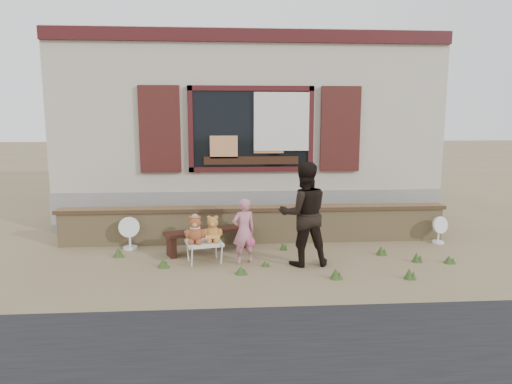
{
  "coord_description": "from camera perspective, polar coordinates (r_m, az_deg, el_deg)",
  "views": [
    {
      "loc": [
        -0.55,
        -7.19,
        2.25
      ],
      "look_at": [
        0.0,
        0.6,
        1.0
      ],
      "focal_mm": 32.0,
      "sensor_mm": 36.0,
      "label": 1
    }
  ],
  "objects": [
    {
      "name": "teddy_bear_left",
      "position": [
        7.21,
        -7.63,
        -4.58
      ],
      "size": [
        0.38,
        0.34,
        0.44
      ],
      "primitive_type": null,
      "rotation": [
        0.0,
        0.0,
        0.23
      ],
      "color": "brown",
      "rests_on": "folding_chair"
    },
    {
      "name": "adult",
      "position": [
        7.07,
        6.0,
        -2.74
      ],
      "size": [
        0.83,
        0.67,
        1.61
      ],
      "primitive_type": "imported",
      "rotation": [
        0.0,
        0.0,
        3.22
      ],
      "color": "black",
      "rests_on": "ground"
    },
    {
      "name": "shopfront",
      "position": [
        11.69,
        -1.35,
        7.86
      ],
      "size": [
        8.04,
        5.13,
        4.0
      ],
      "color": "#A29B83",
      "rests_on": "ground"
    },
    {
      "name": "ground",
      "position": [
        7.55,
        0.32,
        -8.24
      ],
      "size": [
        80.0,
        80.0,
        0.0
      ],
      "primitive_type": "plane",
      "color": "brown",
      "rests_on": "ground"
    },
    {
      "name": "fan_right",
      "position": [
        9.0,
        21.87,
        -4.4
      ],
      "size": [
        0.33,
        0.21,
        0.51
      ],
      "rotation": [
        0.0,
        0.0,
        0.3
      ],
      "color": "white",
      "rests_on": "ground"
    },
    {
      "name": "fan_left",
      "position": [
        8.28,
        -15.52,
        -4.93
      ],
      "size": [
        0.36,
        0.24,
        0.58
      ],
      "rotation": [
        0.0,
        0.0,
        0.08
      ],
      "color": "white",
      "rests_on": "ground"
    },
    {
      "name": "child",
      "position": [
        7.16,
        -1.54,
        -4.9
      ],
      "size": [
        0.44,
        0.36,
        1.04
      ],
      "primitive_type": "imported",
      "rotation": [
        0.0,
        0.0,
        3.48
      ],
      "color": "#D17D90",
      "rests_on": "ground"
    },
    {
      "name": "brick_wall",
      "position": [
        8.42,
        -0.19,
        -4.0
      ],
      "size": [
        7.1,
        0.36,
        0.67
      ],
      "color": "tan",
      "rests_on": "ground"
    },
    {
      "name": "bench",
      "position": [
        7.87,
        -5.81,
        -5.39
      ],
      "size": [
        1.55,
        0.89,
        0.39
      ],
      "rotation": [
        0.0,
        0.0,
        0.39
      ],
      "color": "black",
      "rests_on": "ground"
    },
    {
      "name": "folding_chair",
      "position": [
        7.29,
        -6.5,
        -6.43
      ],
      "size": [
        0.64,
        0.59,
        0.34
      ],
      "rotation": [
        0.0,
        0.0,
        0.23
      ],
      "color": "beige",
      "rests_on": "ground"
    },
    {
      "name": "grass_tufts",
      "position": [
        7.19,
        5.07,
        -8.58
      ],
      "size": [
        5.46,
        1.69,
        0.16
      ],
      "color": "#324C1E",
      "rests_on": "ground"
    },
    {
      "name": "teddy_bear_right",
      "position": [
        7.26,
        -5.44,
        -4.52
      ],
      "size": [
        0.36,
        0.33,
        0.42
      ],
      "primitive_type": null,
      "rotation": [
        0.0,
        0.0,
        0.23
      ],
      "color": "#99652A",
      "rests_on": "folding_chair"
    }
  ]
}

